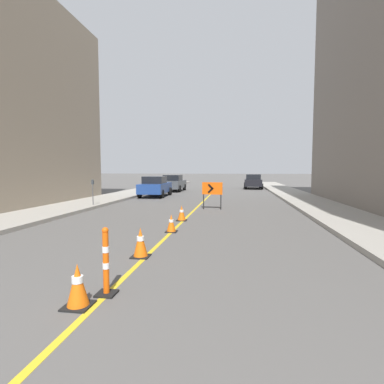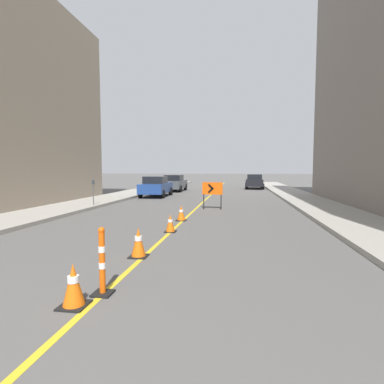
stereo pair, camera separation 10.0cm
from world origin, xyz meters
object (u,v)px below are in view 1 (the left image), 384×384
traffic_cone_second (78,285)px  traffic_cone_fifth (182,213)px  parked_car_curb_mid (173,183)px  parked_car_curb_far (253,181)px  parking_meter_far_curb (93,187)px  arrow_barricade_primary (212,190)px  delineator_post_front (106,266)px  traffic_cone_fourth (171,223)px  parked_car_curb_near (155,186)px  traffic_cone_third (141,243)px

traffic_cone_second → traffic_cone_fifth: bearing=88.8°
parked_car_curb_mid → parked_car_curb_far: 9.37m
traffic_cone_second → parking_meter_far_curb: parking_meter_far_curb is taller
arrow_barricade_primary → parking_meter_far_curb: size_ratio=1.02×
delineator_post_front → arrow_barricade_primary: arrow_barricade_primary is taller
delineator_post_front → parked_car_curb_mid: size_ratio=0.27×
traffic_cone_fourth → parked_car_curb_mid: size_ratio=0.14×
parked_car_curb_near → traffic_cone_fourth: bearing=-74.0°
traffic_cone_fourth → delineator_post_front: 5.15m
traffic_cone_fourth → traffic_cone_fifth: size_ratio=0.95×
delineator_post_front → parking_meter_far_curb: size_ratio=0.82×
traffic_cone_second → parked_car_curb_far: bearing=81.8°
traffic_cone_third → arrow_barricade_primary: (1.02, 8.95, 0.69)m
delineator_post_front → parked_car_curb_near: (-4.11, 17.99, 0.30)m
traffic_cone_fourth → parked_car_curb_mid: bearing=101.8°
traffic_cone_third → parking_meter_far_curb: 10.26m
traffic_cone_fourth → arrow_barricade_primary: arrow_barricade_primary is taller
delineator_post_front → arrow_barricade_primary: 11.19m
parked_car_curb_near → parking_meter_far_curb: 7.38m
parked_car_curb_mid → arrow_barricade_primary: bearing=-68.5°
parking_meter_far_curb → arrow_barricade_primary: bearing=3.1°
parked_car_curb_far → traffic_cone_fifth: bearing=-98.0°
traffic_cone_third → traffic_cone_fifth: traffic_cone_third is taller
parked_car_curb_near → parking_meter_far_curb: size_ratio=3.08×
parking_meter_far_curb → parked_car_curb_mid: bearing=82.4°
traffic_cone_second → traffic_cone_fourth: (0.24, 5.64, -0.04)m
parked_car_curb_mid → traffic_cone_third: bearing=-79.2°
traffic_cone_fourth → parked_car_curb_mid: parked_car_curb_mid is taller
traffic_cone_third → arrow_barricade_primary: size_ratio=0.50×
parked_car_curb_mid → parked_car_curb_near: bearing=-91.0°
traffic_cone_second → parked_car_curb_far: parked_car_curb_far is taller
arrow_barricade_primary → traffic_cone_third: bearing=-91.8°
traffic_cone_fifth → arrow_barricade_primary: 3.91m
traffic_cone_third → parked_car_curb_mid: bearing=99.9°
traffic_cone_third → delineator_post_front: size_ratio=0.62×
arrow_barricade_primary → parked_car_curb_near: (-5.01, 6.85, -0.24)m
traffic_cone_third → parked_car_curb_far: 27.01m
delineator_post_front → parking_meter_far_curb: 12.20m
traffic_cone_fifth → parked_car_curb_far: bearing=79.2°
parked_car_curb_near → traffic_cone_second: bearing=-79.9°
traffic_cone_third → traffic_cone_fourth: size_ratio=1.19×
parked_car_curb_far → parked_car_curb_mid: bearing=-145.0°
parked_car_curb_mid → delineator_post_front: bearing=-79.8°
arrow_barricade_primary → parking_meter_far_curb: bearing=-172.2°
parked_car_curb_far → delineator_post_front: bearing=-95.2°
traffic_cone_third → parking_meter_far_curb: size_ratio=0.51×
traffic_cone_second → parking_meter_far_curb: bearing=115.7°
traffic_cone_third → parked_car_curb_mid: (-3.80, 21.70, 0.44)m
traffic_cone_fourth → parked_car_curb_far: bearing=80.4°
traffic_cone_fourth → parking_meter_far_curb: parking_meter_far_curb is taller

